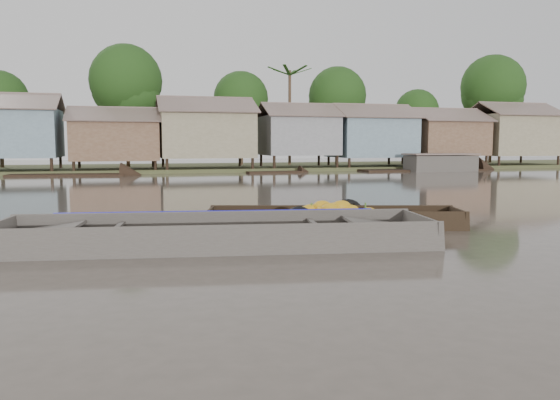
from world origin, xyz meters
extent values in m
plane|color=#4B4339|center=(0.00, 0.00, 0.00)|extent=(120.00, 120.00, 0.00)
cube|color=#384723|center=(0.00, 33.00, 0.00)|extent=(120.00, 12.00, 0.50)
cube|color=slate|center=(-10.50, 29.50, 2.70)|extent=(6.20, 5.20, 3.20)
cube|color=brown|center=(-10.50, 28.10, 4.75)|extent=(6.60, 3.02, 1.28)
cube|color=brown|center=(-10.50, 30.90, 4.75)|extent=(6.60, 3.02, 1.28)
cube|color=brown|center=(-3.80, 29.50, 2.20)|extent=(5.80, 4.60, 2.70)
cube|color=brown|center=(-3.80, 28.26, 4.00)|extent=(6.20, 2.67, 1.14)
cube|color=brown|center=(-3.80, 30.74, 4.00)|extent=(6.20, 2.67, 1.14)
cube|color=gray|center=(2.50, 29.50, 2.65)|extent=(6.50, 5.30, 3.30)
cube|color=brown|center=(2.50, 28.07, 4.75)|extent=(6.90, 3.08, 1.31)
cube|color=brown|center=(2.50, 30.93, 4.75)|extent=(6.90, 3.08, 1.31)
cube|color=gray|center=(9.50, 29.50, 2.60)|extent=(5.40, 4.70, 2.90)
cube|color=brown|center=(9.50, 28.23, 4.50)|extent=(5.80, 2.73, 1.17)
cube|color=brown|center=(9.50, 30.77, 4.50)|extent=(5.80, 2.73, 1.17)
cube|color=slate|center=(15.50, 29.50, 2.50)|extent=(6.00, 5.00, 3.10)
cube|color=brown|center=(15.50, 28.15, 4.50)|extent=(6.40, 2.90, 1.24)
cube|color=brown|center=(15.50, 30.85, 4.50)|extent=(6.40, 2.90, 1.24)
cube|color=brown|center=(22.00, 29.50, 2.45)|extent=(5.70, 4.90, 2.80)
cube|color=brown|center=(22.00, 28.18, 4.30)|extent=(6.10, 2.85, 1.21)
cube|color=brown|center=(22.00, 30.82, 4.30)|extent=(6.10, 2.85, 1.21)
cube|color=gray|center=(28.50, 29.50, 2.70)|extent=(6.30, 5.10, 3.40)
cube|color=brown|center=(28.50, 28.12, 4.85)|extent=(6.70, 2.96, 1.26)
cube|color=brown|center=(28.50, 30.88, 4.85)|extent=(6.70, 2.96, 1.26)
cylinder|color=#473323|center=(-12.00, 34.00, 2.45)|extent=(0.28, 0.28, 4.90)
cylinder|color=#473323|center=(-3.00, 33.00, 3.15)|extent=(0.28, 0.28, 6.30)
sphere|color=#143511|center=(-3.00, 33.00, 6.75)|extent=(5.40, 5.40, 5.40)
cylinder|color=#473323|center=(6.00, 34.00, 2.62)|extent=(0.28, 0.28, 5.25)
sphere|color=#143511|center=(6.00, 34.00, 5.62)|extent=(4.50, 4.50, 4.50)
cylinder|color=#473323|center=(14.00, 33.00, 2.80)|extent=(0.28, 0.28, 5.60)
sphere|color=#143511|center=(14.00, 33.00, 6.00)|extent=(4.80, 4.80, 4.80)
cylinder|color=#473323|center=(22.00, 34.00, 2.27)|extent=(0.28, 0.28, 4.55)
sphere|color=#143511|center=(22.00, 34.00, 4.88)|extent=(3.90, 3.90, 3.90)
cylinder|color=#473323|center=(29.00, 33.00, 3.32)|extent=(0.28, 0.28, 6.65)
sphere|color=#143511|center=(29.00, 33.00, 7.12)|extent=(5.70, 5.70, 5.70)
cylinder|color=#473323|center=(10.00, 33.50, 4.00)|extent=(0.24, 0.24, 8.00)
cube|color=black|center=(2.07, 2.24, -0.08)|extent=(6.23, 2.75, 0.08)
cube|color=black|center=(2.24, 2.88, 0.17)|extent=(6.09, 1.81, 0.58)
cube|color=black|center=(1.89, 1.59, 0.17)|extent=(6.09, 1.81, 0.58)
cube|color=black|center=(5.03, 1.43, 0.17)|extent=(0.42, 1.33, 0.55)
cube|color=black|center=(4.51, 1.57, 0.24)|extent=(1.34, 1.41, 0.21)
cube|color=black|center=(-0.89, 3.05, 0.17)|extent=(0.42, 1.33, 0.55)
cube|color=black|center=(-0.38, 2.91, 0.24)|extent=(1.34, 1.41, 0.21)
cube|color=black|center=(0.65, 2.62, 0.28)|extent=(0.44, 1.29, 0.05)
cube|color=black|center=(3.48, 1.85, 0.28)|extent=(0.44, 1.29, 0.05)
ellipsoid|color=gold|center=(2.13, 2.32, 0.48)|extent=(0.44, 0.36, 0.24)
ellipsoid|color=gold|center=(2.44, 2.53, 0.28)|extent=(0.50, 0.40, 0.27)
ellipsoid|color=gold|center=(1.85, 2.63, 0.37)|extent=(0.46, 0.37, 0.24)
ellipsoid|color=gold|center=(2.49, 2.55, 0.27)|extent=(0.48, 0.39, 0.26)
ellipsoid|color=gold|center=(2.83, 1.87, 0.32)|extent=(0.53, 0.43, 0.28)
ellipsoid|color=gold|center=(1.80, 2.37, 0.50)|extent=(0.55, 0.44, 0.29)
ellipsoid|color=gold|center=(2.99, 1.59, 0.21)|extent=(0.48, 0.39, 0.26)
ellipsoid|color=gold|center=(2.83, 2.35, 0.25)|extent=(0.50, 0.41, 0.27)
ellipsoid|color=gold|center=(2.07, 1.85, 0.24)|extent=(0.46, 0.38, 0.25)
ellipsoid|color=gold|center=(1.03, 2.14, 0.16)|extent=(0.46, 0.37, 0.25)
ellipsoid|color=gold|center=(2.12, 2.11, 0.40)|extent=(0.51, 0.42, 0.28)
ellipsoid|color=gold|center=(1.98, 2.55, 0.32)|extent=(0.47, 0.38, 0.25)
ellipsoid|color=gold|center=(1.40, 2.49, 0.37)|extent=(0.49, 0.40, 0.26)
ellipsoid|color=gold|center=(1.95, 2.49, 0.36)|extent=(0.51, 0.42, 0.27)
ellipsoid|color=gold|center=(1.61, 2.06, 0.35)|extent=(0.44, 0.36, 0.24)
ellipsoid|color=gold|center=(2.21, 1.99, 0.35)|extent=(0.50, 0.41, 0.27)
ellipsoid|color=gold|center=(1.12, 2.64, 0.26)|extent=(0.53, 0.43, 0.28)
ellipsoid|color=gold|center=(1.82, 2.22, 0.40)|extent=(0.54, 0.44, 0.29)
ellipsoid|color=gold|center=(1.27, 2.12, 0.21)|extent=(0.56, 0.45, 0.30)
ellipsoid|color=gold|center=(2.23, 2.15, 0.50)|extent=(0.59, 0.48, 0.32)
ellipsoid|color=gold|center=(1.92, 2.10, 0.46)|extent=(0.55, 0.44, 0.29)
ellipsoid|color=gold|center=(2.44, 2.07, 0.41)|extent=(0.53, 0.43, 0.28)
ellipsoid|color=gold|center=(1.54, 2.45, 0.40)|extent=(0.58, 0.47, 0.31)
ellipsoid|color=gold|center=(2.99, 2.23, 0.30)|extent=(0.56, 0.46, 0.30)
ellipsoid|color=gold|center=(1.22, 2.13, 0.23)|extent=(0.57, 0.46, 0.30)
ellipsoid|color=gold|center=(1.16, 2.44, 0.28)|extent=(0.58, 0.47, 0.31)
cylinder|color=#3F6626|center=(1.53, 2.38, 0.49)|extent=(0.04, 0.04, 0.20)
cylinder|color=#3F6626|center=(2.28, 2.18, 0.49)|extent=(0.04, 0.04, 0.20)
cylinder|color=#3F6626|center=(2.82, 2.03, 0.49)|extent=(0.04, 0.04, 0.20)
torus|color=black|center=(2.70, 2.85, 0.19)|extent=(0.86, 0.41, 0.84)
torus|color=black|center=(1.01, 1.74, 0.19)|extent=(0.83, 0.41, 0.81)
cube|color=#48423D|center=(-1.09, 0.50, -0.08)|extent=(8.64, 3.04, 0.08)
cube|color=#48423D|center=(-0.93, 1.52, 0.22)|extent=(8.58, 1.45, 0.69)
cube|color=#48423D|center=(-1.24, -0.52, 0.22)|extent=(8.58, 1.45, 0.69)
cube|color=#48423D|center=(3.10, -0.12, 0.22)|extent=(0.37, 2.10, 0.66)
cube|color=#48423D|center=(2.37, -0.01, 0.31)|extent=(1.72, 2.02, 0.26)
cube|color=#48423D|center=(-4.54, 1.01, 0.31)|extent=(1.72, 2.02, 0.26)
cube|color=#48423D|center=(-3.09, 0.80, 0.36)|extent=(0.40, 2.02, 0.05)
cube|color=#48423D|center=(0.91, 0.20, 0.36)|extent=(0.40, 2.02, 0.05)
cube|color=#665E54|center=(-1.09, 0.50, -0.02)|extent=(6.61, 2.58, 0.02)
cube|color=#1211AF|center=(-0.92, 1.59, 0.49)|extent=(6.93, 1.13, 0.17)
torus|color=olive|center=(0.46, -0.08, 0.01)|extent=(0.48, 0.48, 0.07)
torus|color=olive|center=(0.46, -0.08, 0.05)|extent=(0.39, 0.39, 0.07)
cube|color=black|center=(18.08, 25.87, -0.05)|extent=(9.60, 2.24, 0.35)
cube|color=black|center=(6.76, 25.87, -0.05)|extent=(3.98, 1.17, 0.35)
cube|color=black|center=(-6.64, 25.99, -0.05)|extent=(7.26, 2.57, 0.35)
cube|color=black|center=(19.00, 25.00, 0.55)|extent=(5.00, 2.00, 1.20)
camera|label=1|loc=(-2.73, -10.33, 2.07)|focal=35.00mm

